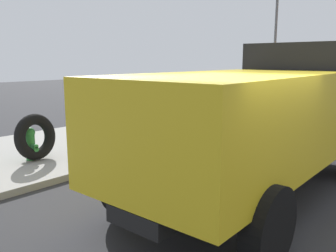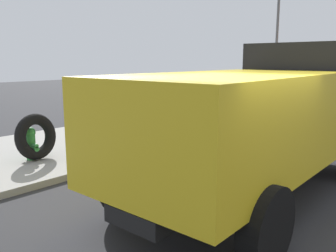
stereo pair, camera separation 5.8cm
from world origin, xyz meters
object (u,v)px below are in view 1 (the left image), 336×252
loose_tire (35,137)px  dump_truck_yellow (266,112)px  fire_hydrant (30,143)px  stop_sign (149,97)px  street_light_pole (274,54)px

loose_tire → dump_truck_yellow: size_ratio=0.16×
fire_hydrant → stop_sign: bearing=-22.7°
stop_sign → dump_truck_yellow: bearing=-101.2°
dump_truck_yellow → loose_tire: bearing=112.6°
fire_hydrant → stop_sign: 3.37m
fire_hydrant → street_light_pole: (11.79, -0.83, 2.29)m
loose_tire → fire_hydrant: bearing=128.0°
dump_truck_yellow → street_light_pole: (9.59, 4.36, 1.27)m
dump_truck_yellow → stop_sign: bearing=78.8°
stop_sign → street_light_pole: street_light_pole is taller
loose_tire → stop_sign: (2.89, -1.13, 0.84)m
loose_tire → dump_truck_yellow: 5.56m
fire_hydrant → dump_truck_yellow: size_ratio=0.12×
stop_sign → street_light_pole: (8.81, 0.42, 1.30)m
fire_hydrant → dump_truck_yellow: bearing=-67.1°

